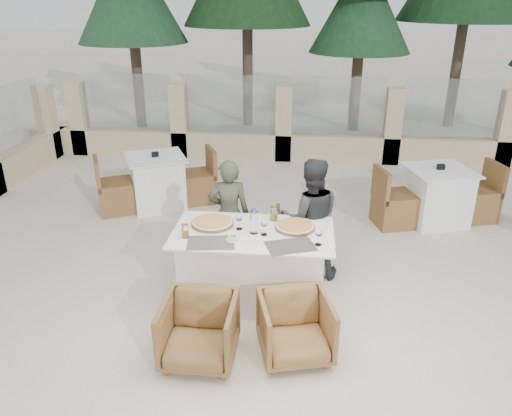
# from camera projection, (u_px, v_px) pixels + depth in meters

# --- Properties ---
(ground) EXTENTS (80.00, 80.00, 0.00)m
(ground) POSITION_uv_depth(u_px,v_px,m) (259.00, 299.00, 5.24)
(ground) COLOR beige
(ground) RESTS_ON ground
(sand_patch) EXTENTS (30.00, 16.00, 0.01)m
(sand_patch) POSITION_uv_depth(u_px,v_px,m) (296.00, 82.00, 18.02)
(sand_patch) COLOR beige
(sand_patch) RESTS_ON ground
(perimeter_wall_far) EXTENTS (10.00, 0.34, 1.60)m
(perimeter_wall_far) POSITION_uv_depth(u_px,v_px,m) (284.00, 118.00, 9.30)
(perimeter_wall_far) COLOR beige
(perimeter_wall_far) RESTS_ON ground
(pine_far_left) EXTENTS (2.42, 2.42, 5.50)m
(pine_far_left) POSITION_uv_depth(u_px,v_px,m) (131.00, 3.00, 10.87)
(pine_far_left) COLOR #214F2C
(pine_far_left) RESTS_ON ground
(pine_centre) EXTENTS (2.20, 2.20, 5.00)m
(pine_centre) POSITION_uv_depth(u_px,v_px,m) (361.00, 16.00, 10.68)
(pine_centre) COLOR #204C29
(pine_centre) RESTS_ON ground
(dining_table) EXTENTS (1.60, 0.90, 0.77)m
(dining_table) POSITION_uv_depth(u_px,v_px,m) (253.00, 266.00, 5.10)
(dining_table) COLOR white
(dining_table) RESTS_ON ground
(placemat_near_left) EXTENTS (0.48, 0.35, 0.00)m
(placemat_near_left) POSITION_uv_depth(u_px,v_px,m) (211.00, 243.00, 4.73)
(placemat_near_left) COLOR #625C54
(placemat_near_left) RESTS_ON dining_table
(placemat_near_right) EXTENTS (0.52, 0.43, 0.00)m
(placemat_near_right) POSITION_uv_depth(u_px,v_px,m) (290.00, 246.00, 4.67)
(placemat_near_right) COLOR #534E47
(placemat_near_right) RESTS_ON dining_table
(pizza_left) EXTENTS (0.55, 0.55, 0.06)m
(pizza_left) POSITION_uv_depth(u_px,v_px,m) (212.00, 222.00, 5.10)
(pizza_left) COLOR #D1641C
(pizza_left) RESTS_ON dining_table
(pizza_right) EXTENTS (0.42, 0.42, 0.05)m
(pizza_right) POSITION_uv_depth(u_px,v_px,m) (295.00, 226.00, 5.01)
(pizza_right) COLOR #C8471B
(pizza_right) RESTS_ON dining_table
(water_bottle) EXTENTS (0.10, 0.10, 0.27)m
(water_bottle) POSITION_uv_depth(u_px,v_px,m) (254.00, 220.00, 4.87)
(water_bottle) COLOR #BCE2F8
(water_bottle) RESTS_ON dining_table
(wine_glass_centre) EXTENTS (0.10, 0.10, 0.18)m
(wine_glass_centre) POSITION_uv_depth(u_px,v_px,m) (239.00, 221.00, 4.97)
(wine_glass_centre) COLOR white
(wine_glass_centre) RESTS_ON dining_table
(wine_glass_near) EXTENTS (0.08, 0.08, 0.18)m
(wine_glass_near) POSITION_uv_depth(u_px,v_px,m) (264.00, 226.00, 4.86)
(wine_glass_near) COLOR white
(wine_glass_near) RESTS_ON dining_table
(wine_glass_corner) EXTENTS (0.10, 0.10, 0.18)m
(wine_glass_corner) POSITION_uv_depth(u_px,v_px,m) (319.00, 236.00, 4.66)
(wine_glass_corner) COLOR white
(wine_glass_corner) RESTS_ON dining_table
(beer_glass_left) EXTENTS (0.08, 0.08, 0.14)m
(beer_glass_left) POSITION_uv_depth(u_px,v_px,m) (185.00, 231.00, 4.81)
(beer_glass_left) COLOR orange
(beer_glass_left) RESTS_ON dining_table
(beer_glass_right) EXTENTS (0.09, 0.09, 0.15)m
(beer_glass_right) POSITION_uv_depth(u_px,v_px,m) (274.00, 213.00, 5.18)
(beer_glass_right) COLOR gold
(beer_glass_right) RESTS_ON dining_table
(olive_dish) EXTENTS (0.13, 0.13, 0.04)m
(olive_dish) POSITION_uv_depth(u_px,v_px,m) (233.00, 238.00, 4.78)
(olive_dish) COLOR silver
(olive_dish) RESTS_ON dining_table
(armchair_far_left) EXTENTS (0.61, 0.62, 0.55)m
(armchair_far_left) POSITION_uv_depth(u_px,v_px,m) (227.00, 245.00, 5.77)
(armchair_far_left) COLOR #965C36
(armchair_far_left) RESTS_ON ground
(armchair_far_right) EXTENTS (0.74, 0.76, 0.63)m
(armchair_far_right) POSITION_uv_depth(u_px,v_px,m) (300.00, 239.00, 5.81)
(armchair_far_right) COLOR #915E35
(armchair_far_right) RESTS_ON ground
(armchair_near_left) EXTENTS (0.63, 0.64, 0.58)m
(armchair_near_left) POSITION_uv_depth(u_px,v_px,m) (199.00, 331.00, 4.27)
(armchair_near_left) COLOR brown
(armchair_near_left) RESTS_ON ground
(armchair_near_right) EXTENTS (0.73, 0.75, 0.56)m
(armchair_near_right) POSITION_uv_depth(u_px,v_px,m) (295.00, 328.00, 4.33)
(armchair_near_right) COLOR olive
(armchair_near_right) RESTS_ON ground
(diner_left) EXTENTS (0.50, 0.36, 1.29)m
(diner_left) POSITION_uv_depth(u_px,v_px,m) (229.00, 214.00, 5.67)
(diner_left) COLOR #474A36
(diner_left) RESTS_ON ground
(diner_right) EXTENTS (0.73, 0.60, 1.38)m
(diner_right) POSITION_uv_depth(u_px,v_px,m) (310.00, 219.00, 5.43)
(diner_right) COLOR #313436
(diner_right) RESTS_ON ground
(bg_table_a) EXTENTS (1.83, 1.43, 0.77)m
(bg_table_a) POSITION_uv_depth(u_px,v_px,m) (157.00, 182.00, 7.38)
(bg_table_a) COLOR white
(bg_table_a) RESTS_ON ground
(bg_table_b) EXTENTS (1.80, 1.23, 0.77)m
(bg_table_b) POSITION_uv_depth(u_px,v_px,m) (436.00, 196.00, 6.86)
(bg_table_b) COLOR white
(bg_table_b) RESTS_ON ground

